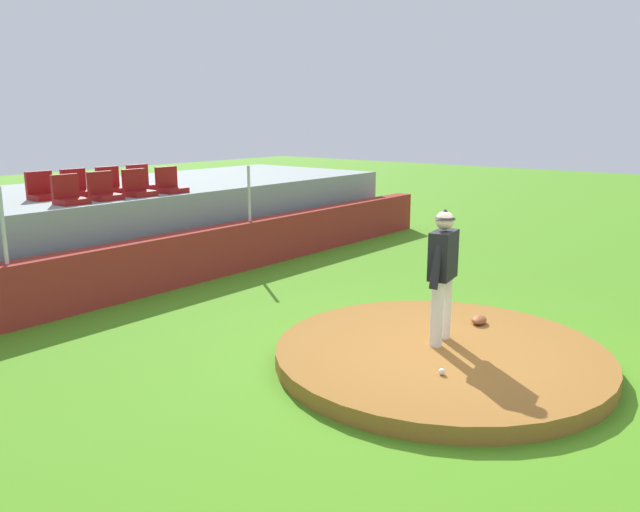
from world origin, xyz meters
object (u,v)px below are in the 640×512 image
Objects in this scene: baseball at (442,372)px; stadium_chair_1 at (104,191)px; stadium_chair_6 at (111,184)px; stadium_chair_5 at (77,187)px; fielding_glove at (479,320)px; stadium_chair_3 at (170,185)px; stadium_chair_0 at (69,195)px; pitcher at (443,266)px; stadium_chair_4 at (43,191)px; stadium_chair_7 at (141,182)px; stadium_chair_2 at (138,188)px.

stadium_chair_1 reaches higher than baseball.
stadium_chair_1 is 1.00× the size of stadium_chair_6.
stadium_chair_1 is 1.00× the size of stadium_chair_5.
baseball is 1.96m from fielding_glove.
stadium_chair_0 is at bearing -0.21° from stadium_chair_3.
stadium_chair_3 is (0.87, 6.46, 0.51)m from pitcher.
baseball is 8.09m from stadium_chair_5.
pitcher is 3.43× the size of stadium_chair_4.
stadium_chair_6 is at bearing -129.29° from stadium_chair_1.
pitcher is at bearing 83.34° from stadium_chair_7.
pitcher is 6.51m from stadium_chair_2.
baseball is 7.37m from stadium_chair_3.
stadium_chair_2 is 0.90m from stadium_chair_6.
stadium_chair_4 is (0.02, 0.92, 0.00)m from stadium_chair_0.
stadium_chair_5 reaches higher than pitcher.
stadium_chair_0 is 1.00× the size of stadium_chair_6.
stadium_chair_4 is at bearing -33.08° from stadium_chair_2.
stadium_chair_7 is at bearing -89.56° from stadium_chair_3.
stadium_chair_4 and stadium_chair_7 have the same top height.
stadium_chair_6 is at bearing -146.97° from stadium_chair_0.
stadium_chair_4 reaches higher than baseball.
baseball is 0.15× the size of stadium_chair_6.
stadium_chair_0 is at bearing 53.47° from stadium_chair_5.
stadium_chair_4 is (-1.23, 7.39, 0.51)m from pitcher.
stadium_chair_1 is at bearing -92.23° from fielding_glove.
fielding_glove is 6.78m from stadium_chair_2.
pitcher is at bearing 100.98° from stadium_chair_0.
stadium_chair_4 is (-0.68, 0.88, 0.00)m from stadium_chair_1.
pitcher is 7.45m from stadium_chair_5.
stadium_chair_0 is at bearing 33.03° from stadium_chair_6.
stadium_chair_6 is at bearing 78.47° from pitcher.
stadium_chair_0 and stadium_chair_2 have the same top height.
stadium_chair_0 is 1.00× the size of stadium_chair_4.
pitcher is 6.61m from stadium_chair_0.
pitcher is 1.36m from fielding_glove.
fielding_glove is at bearing 97.21° from stadium_chair_2.
stadium_chair_2 is 1.65m from stadium_chair_4.
stadium_chair_0 is (-1.25, 6.46, 0.51)m from pitcher.
pitcher is at bearing 94.89° from stadium_chair_1.
stadium_chair_7 is (1.42, -0.02, 0.00)m from stadium_chair_5.
stadium_chair_2 is 1.00× the size of stadium_chair_4.
baseball is 7.20m from stadium_chair_1.
stadium_chair_5 is 1.42m from stadium_chair_7.
stadium_chair_2 reaches higher than baseball.
stadium_chair_2 and stadium_chair_6 have the same top height.
stadium_chair_5 is at bearing -178.21° from stadium_chair_4.
stadium_chair_4 is (-1.38, 0.90, 0.00)m from stadium_chair_2.
stadium_chair_3 is (2.12, -0.01, 0.00)m from stadium_chair_0.
stadium_chair_6 is at bearing -90.76° from stadium_chair_2.
stadium_chair_1 is (0.70, 0.04, 0.00)m from stadium_chair_0.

